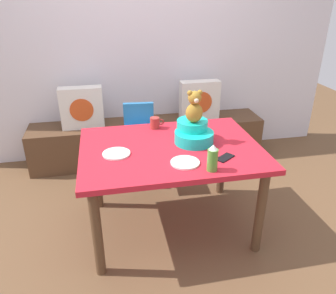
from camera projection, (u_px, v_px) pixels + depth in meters
ground_plane at (170, 225)px, 2.81m from camera, size 8.00×8.00×0.00m
back_wall at (142, 41)px, 3.58m from camera, size 4.40×0.10×2.60m
window_bench at (149, 141)px, 3.81m from camera, size 2.60×0.44×0.46m
pillow_floral_left at (82, 108)px, 3.47m from camera, size 0.44×0.15×0.44m
pillow_floral_right at (200, 100)px, 3.70m from camera, size 0.44×0.15×0.44m
book_stack at (139, 120)px, 3.68m from camera, size 0.20×0.14×0.06m
dining_table at (171, 158)px, 2.53m from camera, size 1.34×0.99×0.74m
highchair at (140, 133)px, 3.27m from camera, size 0.34×0.47×0.79m
infant_seat_teal at (193, 133)px, 2.54m from camera, size 0.30×0.33×0.16m
teddy_bear at (194, 107)px, 2.45m from camera, size 0.13×0.12×0.25m
ketchup_bottle at (213, 158)px, 2.13m from camera, size 0.07×0.07×0.18m
coffee_mug at (155, 123)px, 2.79m from camera, size 0.12×0.08×0.09m
dinner_plate_near at (116, 154)px, 2.37m from camera, size 0.20×0.20×0.01m
dinner_plate_far at (185, 162)px, 2.25m from camera, size 0.20×0.20×0.01m
cell_phone at (225, 158)px, 2.32m from camera, size 0.16×0.14×0.01m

